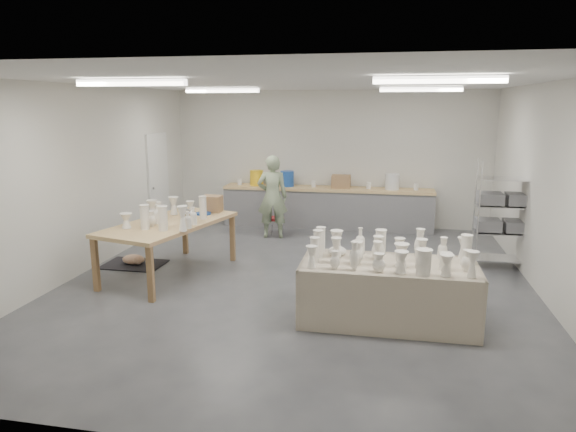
% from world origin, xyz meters
% --- Properties ---
extents(room, '(8.00, 8.02, 3.00)m').
position_xyz_m(room, '(-0.11, 0.08, 2.06)').
color(room, '#424449').
rests_on(room, ground).
extents(back_counter, '(4.60, 0.60, 1.24)m').
position_xyz_m(back_counter, '(-0.01, 3.68, 0.49)').
color(back_counter, tan).
rests_on(back_counter, ground).
extents(wire_shelf, '(0.88, 0.48, 1.80)m').
position_xyz_m(wire_shelf, '(3.20, 1.40, 0.92)').
color(wire_shelf, silver).
rests_on(wire_shelf, ground).
extents(drying_table, '(2.17, 1.04, 1.13)m').
position_xyz_m(drying_table, '(1.36, -1.23, 0.43)').
color(drying_table, olive).
rests_on(drying_table, ground).
extents(work_table, '(1.67, 2.51, 1.24)m').
position_xyz_m(work_table, '(-2.04, 0.03, 0.87)').
color(work_table, tan).
rests_on(work_table, ground).
extents(rug, '(1.00, 0.70, 0.02)m').
position_xyz_m(rug, '(-2.90, 0.29, 0.01)').
color(rug, black).
rests_on(rug, ground).
extents(cat, '(0.42, 0.32, 0.17)m').
position_xyz_m(cat, '(-2.88, 0.28, 0.10)').
color(cat, white).
rests_on(cat, rug).
extents(potter, '(0.69, 0.52, 1.70)m').
position_xyz_m(potter, '(-0.99, 2.59, 0.85)').
color(potter, '#91A47F').
rests_on(potter, ground).
extents(red_stool, '(0.43, 0.43, 0.36)m').
position_xyz_m(red_stool, '(-0.99, 2.86, 0.32)').
color(red_stool, '#B3191E').
rests_on(red_stool, ground).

